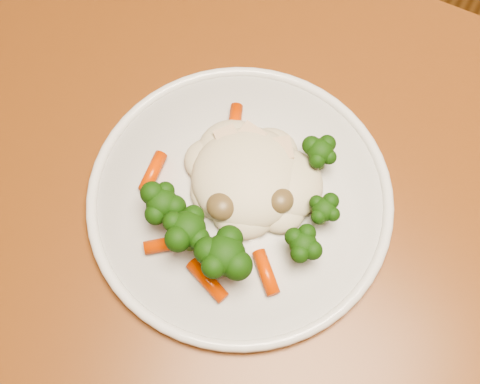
% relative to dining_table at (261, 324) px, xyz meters
% --- Properties ---
extents(dining_table, '(1.16, 0.79, 0.75)m').
position_rel_dining_table_xyz_m(dining_table, '(0.00, 0.00, 0.00)').
color(dining_table, brown).
rests_on(dining_table, ground).
extents(plate, '(0.28, 0.28, 0.01)m').
position_rel_dining_table_xyz_m(plate, '(-0.06, 0.07, 0.11)').
color(plate, silver).
rests_on(plate, dining_table).
extents(meal, '(0.18, 0.18, 0.05)m').
position_rel_dining_table_xyz_m(meal, '(-0.06, 0.06, 0.14)').
color(meal, beige).
rests_on(meal, plate).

